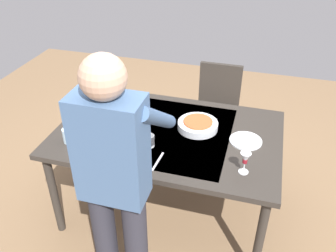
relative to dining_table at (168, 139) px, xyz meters
The scene contains 14 objects.
ground_plane 0.71m from the dining_table, ahead, with size 6.00×6.00×0.00m, color #846647.
dining_table is the anchor object (origin of this frame).
chair_near 0.96m from the dining_table, 104.14° to the right, with size 0.40×0.40×0.91m.
person_server 0.84m from the dining_table, 85.33° to the left, with size 0.42×0.61×1.69m.
wine_bottle 0.45m from the dining_table, 18.65° to the right, with size 0.07×0.07×0.30m.
wine_glass_left 0.60m from the dining_table, 16.59° to the right, with size 0.07×0.07×0.15m.
wine_glass_right 0.68m from the dining_table, 152.20° to the left, with size 0.07×0.07×0.15m.
water_cup_near_left 0.72m from the dining_table, 26.26° to the left, with size 0.08×0.08×0.11m, color silver.
water_cup_near_right 0.47m from the dining_table, 38.19° to the right, with size 0.07×0.07×0.11m, color silver.
water_cup_far_left 0.25m from the dining_table, 69.52° to the left, with size 0.07×0.07×0.09m, color silver.
serving_bowl_pasta 0.25m from the dining_table, 153.00° to the right, with size 0.30×0.30×0.07m.
dinner_plate_near 0.57m from the dining_table, behind, with size 0.23×0.23×0.01m, color silver.
table_knife 0.37m from the dining_table, 95.27° to the left, with size 0.01×0.20×0.01m, color silver.
table_fork 0.26m from the dining_table, 36.21° to the right, with size 0.01×0.18×0.01m, color silver.
Camera 1 is at (-0.61, 2.12, 2.26)m, focal length 38.46 mm.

